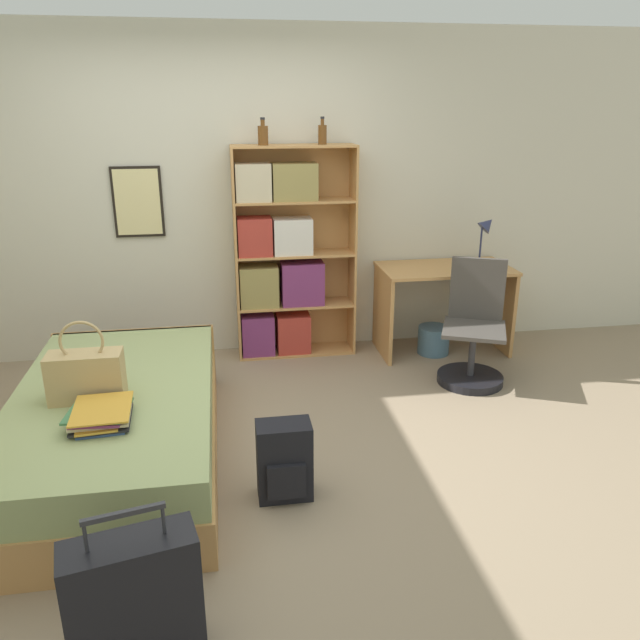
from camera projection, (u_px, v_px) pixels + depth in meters
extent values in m
plane|color=gray|center=(223.00, 452.00, 3.82)|extent=(14.00, 14.00, 0.00)
cube|color=beige|center=(211.00, 198.00, 4.99)|extent=(10.00, 0.06, 2.60)
cube|color=black|center=(138.00, 202.00, 4.87)|extent=(0.38, 0.02, 0.55)
cube|color=beige|center=(138.00, 202.00, 4.86)|extent=(0.34, 0.01, 0.51)
cube|color=tan|center=(119.00, 442.00, 3.68)|extent=(1.14, 2.07, 0.25)
cube|color=#9EAD70|center=(114.00, 407.00, 3.61)|extent=(1.11, 2.04, 0.21)
cube|color=tan|center=(137.00, 359.00, 4.59)|extent=(1.14, 0.04, 0.47)
cube|color=tan|center=(86.00, 376.00, 3.42)|extent=(0.40, 0.18, 0.27)
torus|color=tan|center=(81.00, 341.00, 3.35)|extent=(0.24, 0.02, 0.24)
cube|color=#334C84|center=(102.00, 423.00, 3.19)|extent=(0.26, 0.31, 0.01)
cube|color=#232328|center=(102.00, 419.00, 3.20)|extent=(0.31, 0.33, 0.01)
cube|color=gold|center=(98.00, 420.00, 3.17)|extent=(0.23, 0.31, 0.01)
cube|color=beige|center=(101.00, 416.00, 3.19)|extent=(0.31, 0.30, 0.01)
cube|color=#7A336B|center=(101.00, 413.00, 3.19)|extent=(0.28, 0.33, 0.01)
cube|color=#427A4C|center=(98.00, 411.00, 3.18)|extent=(0.33, 0.31, 0.01)
cube|color=gold|center=(102.00, 409.00, 3.18)|extent=(0.31, 0.37, 0.01)
cube|color=black|center=(134.00, 602.00, 2.32)|extent=(0.52, 0.30, 0.54)
cylinder|color=#2D2D33|center=(85.00, 537.00, 2.16)|extent=(0.01, 0.01, 0.12)
cylinder|color=#2D2D33|center=(163.00, 519.00, 2.25)|extent=(0.01, 0.01, 0.12)
cube|color=#2D2D33|center=(123.00, 514.00, 2.19)|extent=(0.29, 0.08, 0.02)
cube|color=tan|center=(236.00, 256.00, 4.99)|extent=(0.02, 0.28, 1.71)
cube|color=tan|center=(353.00, 252.00, 5.13)|extent=(0.02, 0.28, 1.71)
cube|color=tan|center=(293.00, 250.00, 5.19)|extent=(0.97, 0.01, 1.71)
cube|color=tan|center=(296.00, 351.00, 5.34)|extent=(0.94, 0.28, 0.02)
cube|color=tan|center=(296.00, 304.00, 5.20)|extent=(0.94, 0.28, 0.02)
cube|color=tan|center=(295.00, 254.00, 5.06)|extent=(0.94, 0.28, 0.02)
cube|color=tan|center=(294.00, 201.00, 4.92)|extent=(0.94, 0.28, 0.02)
cube|color=tan|center=(294.00, 146.00, 4.78)|extent=(0.94, 0.28, 0.02)
cube|color=#7A336B|center=(258.00, 334.00, 5.22)|extent=(0.27, 0.21, 0.34)
cube|color=#B2382D|center=(293.00, 333.00, 5.27)|extent=(0.27, 0.21, 0.33)
cube|color=#99894C|center=(259.00, 286.00, 5.08)|extent=(0.31, 0.21, 0.33)
cube|color=#7A336B|center=(302.00, 283.00, 5.13)|extent=(0.34, 0.21, 0.35)
cube|color=#B2382D|center=(255.00, 236.00, 4.94)|extent=(0.27, 0.21, 0.30)
cube|color=silver|center=(292.00, 236.00, 4.99)|extent=(0.31, 0.21, 0.29)
cube|color=beige|center=(253.00, 182.00, 4.80)|extent=(0.27, 0.21, 0.29)
cube|color=#99894C|center=(294.00, 182.00, 4.85)|extent=(0.35, 0.21, 0.29)
cylinder|color=brown|center=(263.00, 136.00, 4.69)|extent=(0.08, 0.08, 0.14)
cylinder|color=brown|center=(263.00, 123.00, 4.66)|extent=(0.03, 0.03, 0.04)
cylinder|color=#232328|center=(263.00, 118.00, 4.65)|extent=(0.04, 0.04, 0.02)
cylinder|color=brown|center=(322.00, 135.00, 4.77)|extent=(0.07, 0.07, 0.14)
cylinder|color=brown|center=(322.00, 122.00, 4.74)|extent=(0.03, 0.03, 0.05)
cylinder|color=#232328|center=(322.00, 118.00, 4.73)|extent=(0.03, 0.03, 0.02)
cube|color=tan|center=(445.00, 268.00, 5.15)|extent=(1.08, 0.59, 0.02)
cube|color=tan|center=(383.00, 314.00, 5.19)|extent=(0.03, 0.55, 0.71)
cube|color=tan|center=(500.00, 308.00, 5.35)|extent=(0.03, 0.55, 0.71)
cylinder|color=navy|center=(479.00, 265.00, 5.17)|extent=(0.15, 0.15, 0.02)
cylinder|color=navy|center=(481.00, 246.00, 5.12)|extent=(0.02, 0.02, 0.31)
cone|color=navy|center=(488.00, 224.00, 5.07)|extent=(0.16, 0.13, 0.16)
cylinder|color=black|center=(470.00, 378.00, 4.76)|extent=(0.50, 0.50, 0.06)
cylinder|color=#333338|center=(472.00, 357.00, 4.70)|extent=(0.05, 0.05, 0.41)
cube|color=#47423D|center=(474.00, 329.00, 4.62)|extent=(0.59, 0.59, 0.03)
cube|color=#47423D|center=(477.00, 289.00, 4.73)|extent=(0.39, 0.20, 0.48)
cube|color=black|center=(284.00, 460.00, 3.33)|extent=(0.29, 0.18, 0.43)
cube|color=black|center=(287.00, 482.00, 3.25)|extent=(0.20, 0.03, 0.20)
cylinder|color=slate|center=(433.00, 340.00, 5.28)|extent=(0.26, 0.26, 0.23)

